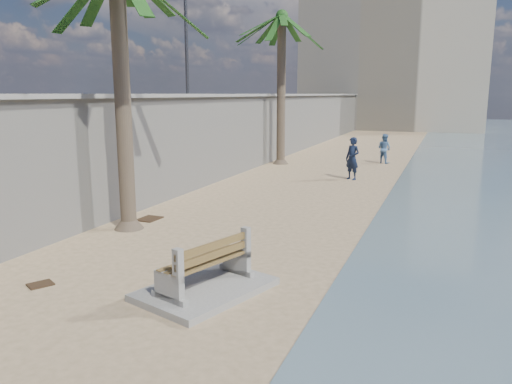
% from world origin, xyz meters
% --- Properties ---
extents(seawall, '(0.45, 70.00, 3.50)m').
position_xyz_m(seawall, '(-5.20, 20.00, 1.75)').
color(seawall, gray).
rests_on(seawall, ground_plane).
extents(wall_cap, '(0.80, 70.00, 0.12)m').
position_xyz_m(wall_cap, '(-5.20, 20.00, 3.55)').
color(wall_cap, gray).
rests_on(wall_cap, seawall).
extents(end_building, '(18.00, 12.00, 14.00)m').
position_xyz_m(end_building, '(-2.00, 52.00, 7.00)').
color(end_building, '#B7AA93').
rests_on(end_building, ground_plane).
extents(bench_far, '(2.29, 2.78, 1.00)m').
position_xyz_m(bench_far, '(-0.10, 3.38, 0.44)').
color(bench_far, gray).
rests_on(bench_far, ground_plane).
extents(palm_back, '(5.00, 5.00, 8.31)m').
position_xyz_m(palm_back, '(-4.25, 20.30, 7.30)').
color(palm_back, brown).
rests_on(palm_back, ground_plane).
extents(streetlight, '(0.28, 0.28, 5.12)m').
position_xyz_m(streetlight, '(-5.10, 12.00, 6.64)').
color(streetlight, '#2D2D33').
rests_on(streetlight, wall_cap).
extents(person_a, '(0.90, 0.81, 2.08)m').
position_xyz_m(person_a, '(0.14, 16.76, 1.04)').
color(person_a, '#121B32').
rests_on(person_a, ground_plane).
extents(person_b, '(1.04, 0.97, 1.72)m').
position_xyz_m(person_b, '(0.77, 22.49, 0.86)').
color(person_b, '#4C719E').
rests_on(person_b, ground_plane).
extents(debris_c, '(0.58, 0.72, 0.03)m').
position_xyz_m(debris_c, '(-4.12, 7.70, 0.01)').
color(debris_c, '#382616').
rests_on(debris_c, ground_plane).
extents(debris_d, '(0.53, 0.56, 0.03)m').
position_xyz_m(debris_d, '(-3.22, 2.55, 0.01)').
color(debris_d, '#382616').
rests_on(debris_d, ground_plane).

